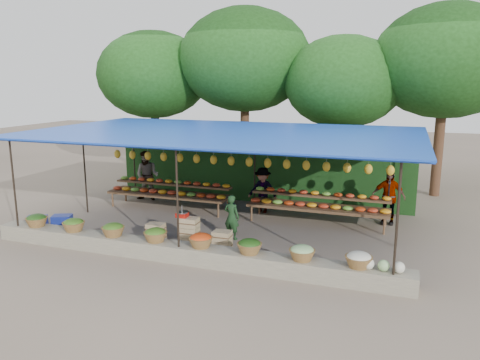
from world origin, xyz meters
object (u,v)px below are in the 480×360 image
(weighing_scale, at_px, (182,214))
(blue_crate_back, at_px, (62,221))
(crate_counter, at_px, (189,235))
(vendor_seated, at_px, (232,217))
(blue_crate_front, at_px, (37,222))

(weighing_scale, xyz_separation_m, blue_crate_back, (-4.12, 0.31, -0.68))
(crate_counter, xyz_separation_m, weighing_scale, (-0.18, -0.00, 0.54))
(vendor_seated, distance_m, blue_crate_front, 5.87)
(blue_crate_back, bearing_deg, blue_crate_front, -176.48)
(crate_counter, distance_m, blue_crate_front, 4.94)
(weighing_scale, relative_size, blue_crate_front, 0.60)
(vendor_seated, xyz_separation_m, blue_crate_front, (-5.78, -0.92, -0.45))
(blue_crate_front, relative_size, blue_crate_back, 0.98)
(blue_crate_front, height_order, blue_crate_back, blue_crate_back)
(blue_crate_front, bearing_deg, weighing_scale, -24.06)
(vendor_seated, bearing_deg, crate_counter, 57.19)
(crate_counter, height_order, blue_crate_front, crate_counter)
(crate_counter, xyz_separation_m, blue_crate_back, (-4.30, 0.31, -0.15))
(vendor_seated, height_order, blue_crate_front, vendor_seated)
(crate_counter, bearing_deg, vendor_seated, 47.15)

